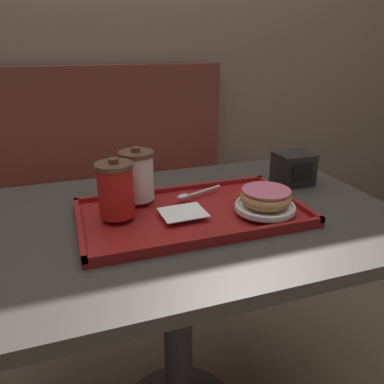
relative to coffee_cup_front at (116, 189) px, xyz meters
The scene contains 11 objects.
wall_behind 1.18m from the coffee_cup_front, 82.84° to the left, with size 8.00×0.05×2.40m.
booth_bench 0.99m from the coffee_cup_front, 89.22° to the left, with size 1.29×0.44×1.00m.
cafe_table 0.27m from the coffee_cup_front, ahead, with size 1.08×0.68×0.71m.
serving_tray 0.19m from the coffee_cup_front, ahead, with size 0.53×0.30×0.02m.
napkin_paper 0.16m from the coffee_cup_front, 14.72° to the right, with size 0.11×0.09×0.00m.
coffee_cup_front is the anchor object (origin of this frame).
coffee_cup_rear 0.10m from the coffee_cup_front, 51.37° to the left, with size 0.09×0.09×0.13m.
plate_with_chocolate_donut 0.35m from the coffee_cup_front, 14.01° to the right, with size 0.14×0.14×0.01m.
donut_chocolate_glazed 0.34m from the coffee_cup_front, 14.01° to the right, with size 0.12×0.12×0.04m.
spoon 0.21m from the coffee_cup_front, 15.03° to the left, with size 0.14×0.07×0.01m.
napkin_dispenser 0.54m from the coffee_cup_front, 10.72° to the left, with size 0.11×0.09×0.09m.
Camera 1 is at (-0.23, -0.79, 1.10)m, focal length 35.00 mm.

